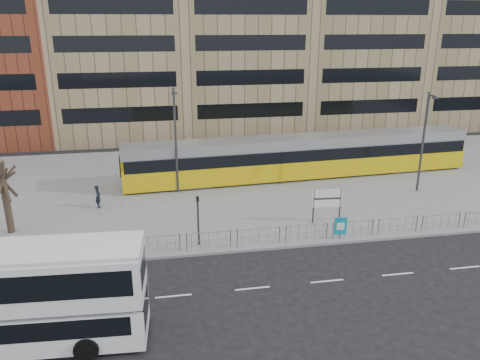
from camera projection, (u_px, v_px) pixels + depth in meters
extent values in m
plane|color=black|center=(272.00, 250.00, 27.89)|extent=(120.00, 120.00, 0.00)
cube|color=slate|center=(237.00, 184.00, 39.05)|extent=(64.00, 24.00, 0.15)
cube|color=gray|center=(271.00, 248.00, 27.91)|extent=(64.00, 0.25, 0.17)
cube|color=#9A8563|center=(120.00, 39.00, 54.38)|extent=(14.00, 16.00, 22.00)
cube|color=#9A8563|center=(238.00, 30.00, 56.40)|extent=(14.00, 16.00, 24.00)
cube|color=#9A8563|center=(347.00, 42.00, 59.24)|extent=(14.00, 16.00, 21.00)
cube|color=#9A8563|center=(448.00, 33.00, 61.26)|extent=(14.00, 16.00, 23.00)
cylinder|color=gray|center=(302.00, 225.00, 28.31)|extent=(32.00, 0.05, 0.05)
cylinder|color=gray|center=(302.00, 233.00, 28.47)|extent=(32.00, 0.04, 0.04)
cylinder|color=gray|center=(23.00, 255.00, 25.78)|extent=(0.07, 0.07, 1.10)
cube|color=white|center=(309.00, 283.00, 24.33)|extent=(62.00, 0.12, 0.01)
cube|color=white|center=(10.00, 324.00, 19.30)|extent=(11.24, 3.24, 1.72)
cube|color=white|center=(2.00, 279.00, 18.62)|extent=(11.24, 3.24, 2.12)
cube|color=black|center=(22.00, 315.00, 19.23)|extent=(9.23, 3.16, 0.86)
cube|color=black|center=(1.00, 274.00, 18.55)|extent=(10.64, 3.24, 1.11)
cylinder|color=black|center=(86.00, 349.00, 18.63)|extent=(1.03, 0.36, 1.01)
cylinder|color=black|center=(97.00, 312.00, 21.05)|extent=(1.03, 0.36, 1.01)
cube|color=gold|center=(301.00, 165.00, 40.32)|extent=(30.24, 4.57, 1.72)
cube|color=black|center=(302.00, 152.00, 39.94)|extent=(29.82, 4.59, 0.97)
cube|color=#AAA9AE|center=(302.00, 141.00, 39.65)|extent=(30.23, 4.34, 0.86)
cube|color=gold|center=(448.00, 147.00, 43.28)|extent=(1.43, 2.49, 2.80)
cube|color=gold|center=(130.00, 169.00, 36.91)|extent=(1.43, 2.49, 2.80)
cylinder|color=#2D2D30|center=(302.00, 156.00, 40.06)|extent=(2.71, 2.71, 3.23)
cube|color=#2D2D30|center=(401.00, 166.00, 42.70)|extent=(3.38, 2.89, 0.54)
cube|color=#2D2D30|center=(190.00, 182.00, 38.42)|extent=(3.38, 2.89, 0.54)
cylinder|color=#2D2D30|center=(313.00, 207.00, 30.87)|extent=(0.10, 0.10, 2.32)
cylinder|color=#2D2D30|center=(340.00, 206.00, 31.06)|extent=(0.10, 0.10, 2.32)
cube|color=white|center=(327.00, 198.00, 30.79)|extent=(2.01, 0.21, 1.21)
cylinder|color=#2D2D30|center=(340.00, 233.00, 28.84)|extent=(0.06, 0.06, 0.76)
cube|color=#0B8CA4|center=(340.00, 226.00, 28.69)|extent=(0.76, 0.16, 1.14)
cube|color=white|center=(341.00, 226.00, 28.65)|extent=(0.47, 0.08, 0.47)
imported|color=black|center=(98.00, 196.00, 33.58)|extent=(0.42, 0.63, 1.68)
cylinder|color=#2D2D30|center=(198.00, 222.00, 27.74)|extent=(0.12, 0.12, 3.00)
imported|color=#2D2D30|center=(198.00, 204.00, 27.38)|extent=(0.22, 0.24, 1.00)
cylinder|color=#2D2D30|center=(176.00, 142.00, 35.63)|extent=(0.18, 0.18, 8.16)
cylinder|color=#2D2D30|center=(174.00, 91.00, 34.01)|extent=(0.14, 0.90, 0.14)
cube|color=#2D2D30|center=(174.00, 93.00, 33.62)|extent=(0.45, 0.20, 0.12)
cylinder|color=#2D2D30|center=(423.00, 143.00, 35.99)|extent=(0.18, 0.18, 7.79)
cylinder|color=#2D2D30|center=(432.00, 96.00, 34.43)|extent=(0.14, 0.90, 0.14)
cube|color=#2D2D30|center=(435.00, 98.00, 34.04)|extent=(0.45, 0.20, 0.12)
cylinder|color=black|center=(7.00, 205.00, 29.29)|extent=(0.44, 0.44, 3.66)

